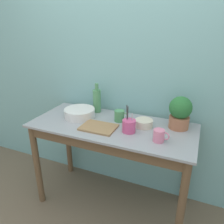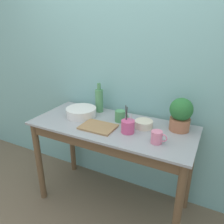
# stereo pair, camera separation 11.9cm
# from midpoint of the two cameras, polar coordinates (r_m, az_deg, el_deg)

# --- Properties ---
(wall_back) EXTENTS (6.00, 0.05, 2.40)m
(wall_back) POSITION_cam_midpoint_polar(r_m,az_deg,el_deg) (2.13, 2.32, 8.75)
(wall_back) COLOR #7AB2B2
(wall_back) RESTS_ON ground_plane
(counter_table) EXTENTS (1.44, 0.63, 0.87)m
(counter_table) POSITION_cam_midpoint_polar(r_m,az_deg,el_deg) (1.98, -2.03, -8.21)
(counter_table) COLOR brown
(counter_table) RESTS_ON ground_plane
(potted_plant) EXTENTS (0.19, 0.19, 0.28)m
(potted_plant) POSITION_cam_midpoint_polar(r_m,az_deg,el_deg) (1.87, 15.63, -0.05)
(potted_plant) COLOR #A36647
(potted_plant) RESTS_ON counter_table
(bowl_wash_large) EXTENTS (0.29, 0.29, 0.08)m
(bowl_wash_large) POSITION_cam_midpoint_polar(r_m,az_deg,el_deg) (2.09, -10.07, -0.25)
(bowl_wash_large) COLOR silver
(bowl_wash_large) RESTS_ON counter_table
(bottle_tall) EXTENTS (0.08, 0.08, 0.29)m
(bottle_tall) POSITION_cam_midpoint_polar(r_m,az_deg,el_deg) (2.16, -5.52, 3.05)
(bottle_tall) COLOR #4C8C59
(bottle_tall) RESTS_ON counter_table
(mug_pink) EXTENTS (0.12, 0.08, 0.09)m
(mug_pink) POSITION_cam_midpoint_polar(r_m,az_deg,el_deg) (1.66, 10.21, -6.12)
(mug_pink) COLOR pink
(mug_pink) RESTS_ON counter_table
(mug_green) EXTENTS (0.13, 0.09, 0.10)m
(mug_green) POSITION_cam_midpoint_polar(r_m,az_deg,el_deg) (1.96, 0.27, -1.04)
(mug_green) COLOR #4C935B
(mug_green) RESTS_ON counter_table
(bowl_small_cream) EXTENTS (0.15, 0.15, 0.06)m
(bowl_small_cream) POSITION_cam_midpoint_polar(r_m,az_deg,el_deg) (1.88, 6.52, -2.93)
(bowl_small_cream) COLOR beige
(bowl_small_cream) RESTS_ON counter_table
(utensil_cup) EXTENTS (0.11, 0.11, 0.23)m
(utensil_cup) POSITION_cam_midpoint_polar(r_m,az_deg,el_deg) (1.77, 2.52, -3.65)
(utensil_cup) COLOR #CC4C7F
(utensil_cup) RESTS_ON counter_table
(tray_board) EXTENTS (0.29, 0.22, 0.02)m
(tray_board) POSITION_cam_midpoint_polar(r_m,az_deg,el_deg) (1.86, -5.38, -4.02)
(tray_board) COLOR #99754C
(tray_board) RESTS_ON counter_table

